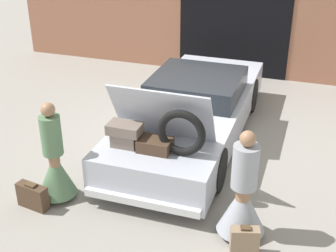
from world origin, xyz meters
name	(u,v)px	position (x,y,z in m)	size (l,w,h in m)	color
ground_plane	(191,137)	(0.00, 0.00, 0.00)	(40.00, 40.00, 0.00)	gray
garage_wall_back	(235,21)	(0.00, 3.79, 1.39)	(12.00, 0.14, 2.80)	#9E664C
car	(192,112)	(0.00, -0.01, 0.56)	(1.92, 5.30, 1.75)	#B2B7C6
person_left	(55,165)	(-1.43, -2.57, 0.57)	(0.59, 0.59, 1.61)	#997051
person_right	(242,200)	(1.43, -2.53, 0.57)	(0.67, 0.67, 1.61)	#997051
suitcase_beside_left_person	(33,196)	(-1.65, -2.92, 0.20)	(0.52, 0.25, 0.42)	#473323
suitcase_beside_right_person	(245,241)	(1.56, -2.91, 0.20)	(0.41, 0.26, 0.43)	#8C7259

